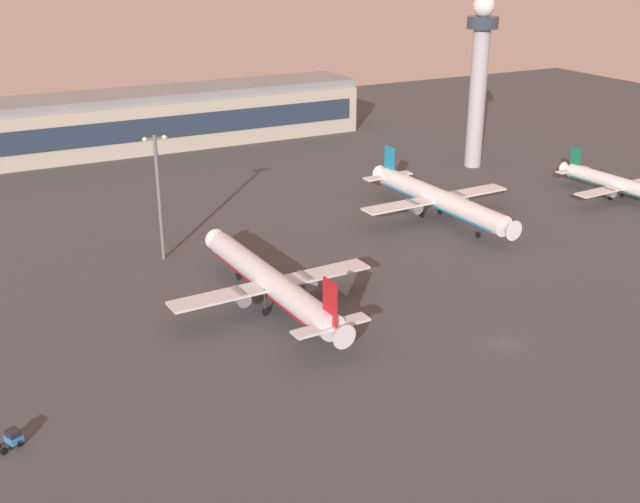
% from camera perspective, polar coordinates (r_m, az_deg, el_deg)
% --- Properties ---
extents(ground_plane, '(416.00, 416.00, 0.00)m').
position_cam_1_polar(ground_plane, '(121.84, 13.30, -6.57)').
color(ground_plane, '#424449').
extents(terminal_building, '(142.36, 22.40, 16.40)m').
position_cam_1_polar(terminal_building, '(236.44, -14.00, 9.16)').
color(terminal_building, '#B2AD99').
rests_on(terminal_building, ground).
extents(control_tower, '(8.00, 8.00, 44.35)m').
position_cam_1_polar(control_tower, '(212.03, 11.52, 12.76)').
color(control_tower, '#A8A8B2').
rests_on(control_tower, ground).
extents(airplane_near_gate, '(35.59, 45.73, 11.73)m').
position_cam_1_polar(airplane_near_gate, '(128.52, -3.54, -2.27)').
color(airplane_near_gate, silver).
rests_on(airplane_near_gate, ground).
extents(airplane_far_stand, '(29.22, 37.52, 9.62)m').
position_cam_1_polar(airplane_far_stand, '(195.60, 21.30, 4.45)').
color(airplane_far_stand, white).
rests_on(airplane_far_stand, ground).
extents(airplane_taxiway_distant, '(36.41, 46.82, 12.02)m').
position_cam_1_polar(airplane_taxiway_distant, '(172.10, 8.59, 3.82)').
color(airplane_taxiway_distant, white).
rests_on(airplane_taxiway_distant, ground).
extents(pushback_tug, '(3.54, 2.89, 2.05)m').
position_cam_1_polar(pushback_tug, '(103.07, -21.48, -12.52)').
color(pushback_tug, '#3372BF').
rests_on(pushback_tug, ground).
extents(apron_light_central, '(4.80, 0.90, 24.02)m').
position_cam_1_polar(apron_light_central, '(148.07, -11.68, 4.45)').
color(apron_light_central, slate).
rests_on(apron_light_central, ground).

